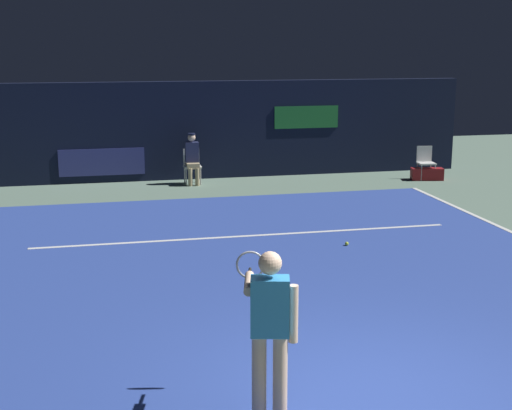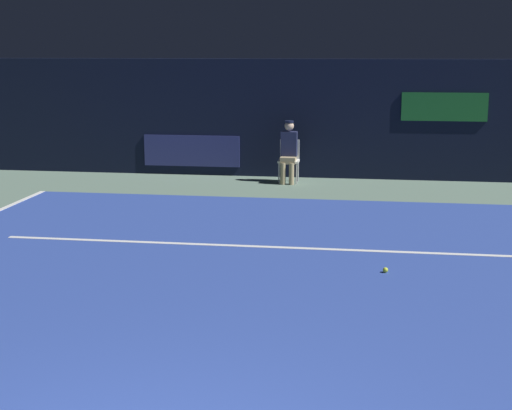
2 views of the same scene
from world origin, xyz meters
TOP-DOWN VIEW (x-y plane):
  - ground_plane at (0.00, 4.57)m, footprint 29.96×29.96m
  - court_surface at (0.00, 4.57)m, footprint 10.22×11.14m
  - line_service at (0.00, 6.52)m, footprint 7.97×0.10m
  - back_wall at (-0.00, 12.78)m, footprint 14.75×0.33m
  - tennis_player at (-1.20, -0.24)m, footprint 0.51×1.02m
  - line_judge_on_chair at (-0.30, 11.94)m, footprint 0.44×0.53m
  - courtside_chair_near at (5.90, 11.29)m, footprint 0.48×0.45m
  - tennis_ball at (1.63, 5.50)m, footprint 0.07×0.07m
  - equipment_bag at (5.90, 11.16)m, footprint 0.89×0.49m

SIDE VIEW (x-z plane):
  - ground_plane at x=0.00m, z-range 0.00..0.00m
  - court_surface at x=0.00m, z-range 0.00..0.01m
  - line_service at x=0.00m, z-range 0.01..0.02m
  - tennis_ball at x=1.63m, z-range 0.01..0.08m
  - equipment_bag at x=5.90m, z-range 0.00..0.32m
  - courtside_chair_near at x=5.90m, z-range 0.06..0.94m
  - line_judge_on_chair at x=-0.30m, z-range 0.03..1.35m
  - tennis_player at x=-1.20m, z-range 0.12..1.85m
  - back_wall at x=0.00m, z-range 0.00..2.60m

